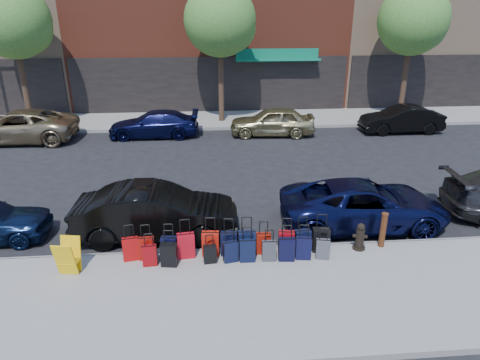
{
  "coord_description": "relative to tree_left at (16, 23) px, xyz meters",
  "views": [
    {
      "loc": [
        -0.48,
        -14.4,
        6.16
      ],
      "look_at": [
        0.62,
        -1.5,
        0.91
      ],
      "focal_mm": 32.0,
      "sensor_mm": 36.0,
      "label": 1
    }
  ],
  "objects": [
    {
      "name": "suitcase_back_4",
      "position": [
        9.41,
        -14.61,
        -5.02
      ],
      "size": [
        0.34,
        0.22,
        0.76
      ],
      "rotation": [
        0.0,
        0.0,
        0.12
      ],
      "color": "black",
      "rests_on": "sidewalk_near"
    },
    {
      "name": "curb_near",
      "position": [
        9.86,
        -13.98,
        -5.34
      ],
      "size": [
        60.0,
        0.08,
        0.15
      ],
      "primitive_type": "cube",
      "color": "gray",
      "rests_on": "ground"
    },
    {
      "name": "suitcase_front_2",
      "position": [
        8.38,
        -14.32,
        -4.96
      ],
      "size": [
        0.42,
        0.26,
        0.96
      ],
      "rotation": [
        0.0,
        0.0,
        -0.1
      ],
      "color": "black",
      "rests_on": "sidewalk_near"
    },
    {
      "name": "car_near_1",
      "position": [
        7.94,
        -12.9,
        -4.65
      ],
      "size": [
        4.64,
        1.74,
        1.52
      ],
      "primitive_type": "imported",
      "rotation": [
        0.0,
        0.0,
        1.54
      ],
      "color": "black",
      "rests_on": "ground"
    },
    {
      "name": "bollard",
      "position": [
        14.03,
        -14.21,
        -4.75
      ],
      "size": [
        0.18,
        0.18,
        0.98
      ],
      "color": "#38190C",
      "rests_on": "sidewalk_near"
    },
    {
      "name": "suitcase_back_10",
      "position": [
        12.29,
        -14.65,
        -5.0
      ],
      "size": [
        0.39,
        0.27,
        0.84
      ],
      "rotation": [
        0.0,
        0.0,
        -0.21
      ],
      "color": "#424348",
      "rests_on": "sidewalk_near"
    },
    {
      "name": "car_far_1",
      "position": [
        6.82,
        -2.51,
        -4.76
      ],
      "size": [
        4.54,
        1.9,
        1.31
      ],
      "primitive_type": "imported",
      "rotation": [
        0.0,
        0.0,
        -1.59
      ],
      "color": "#0B0E33",
      "rests_on": "ground"
    },
    {
      "name": "suitcase_front_8",
      "position": [
        11.41,
        -14.31,
        -4.96
      ],
      "size": [
        0.43,
        0.27,
        0.98
      ],
      "rotation": [
        0.0,
        0.0,
        -0.13
      ],
      "color": "#9F0A12",
      "rests_on": "sidewalk_near"
    },
    {
      "name": "car_far_2",
      "position": [
        12.83,
        -2.75,
        -4.68
      ],
      "size": [
        4.41,
        2.06,
        1.46
      ],
      "primitive_type": "imported",
      "rotation": [
        0.0,
        0.0,
        -1.65
      ],
      "color": "tan",
      "rests_on": "ground"
    },
    {
      "name": "suitcase_back_7",
      "position": [
        10.91,
        -14.63,
        -5.0
      ],
      "size": [
        0.37,
        0.23,
        0.85
      ],
      "rotation": [
        0.0,
        0.0,
        -0.06
      ],
      "color": "#39393E",
      "rests_on": "sidewalk_near"
    },
    {
      "name": "sidewalk_far",
      "position": [
        9.86,
        0.5,
        -5.34
      ],
      "size": [
        60.0,
        4.0,
        0.15
      ],
      "primitive_type": "cube",
      "color": "gray",
      "rests_on": "ground"
    },
    {
      "name": "display_rack",
      "position": [
        6.01,
        -14.77,
        -4.83
      ],
      "size": [
        0.57,
        0.61,
        0.88
      ],
      "rotation": [
        0.0,
        0.0,
        -0.17
      ],
      "color": "yellow",
      "rests_on": "sidewalk_near"
    },
    {
      "name": "suitcase_front_10",
      "position": [
        12.33,
        -14.31,
        -4.93
      ],
      "size": [
        0.46,
        0.28,
        1.05
      ],
      "rotation": [
        0.0,
        0.0,
        -0.1
      ],
      "color": "black",
      "rests_on": "sidewalk_near"
    },
    {
      "name": "suitcase_back_8",
      "position": [
        11.35,
        -14.65,
        -4.96
      ],
      "size": [
        0.42,
        0.27,
        0.96
      ],
      "rotation": [
        0.0,
        0.0,
        -0.09
      ],
      "color": "black",
      "rests_on": "sidewalk_near"
    },
    {
      "name": "suitcase_front_1",
      "position": [
        7.81,
        -14.3,
        -4.96
      ],
      "size": [
        0.41,
        0.24,
        0.95
      ],
      "rotation": [
        0.0,
        0.0,
        0.07
      ],
      "color": "#951009",
      "rests_on": "sidewalk_near"
    },
    {
      "name": "suitcase_front_3",
      "position": [
        8.81,
        -14.3,
        -4.93
      ],
      "size": [
        0.46,
        0.29,
        1.05
      ],
      "rotation": [
        0.0,
        0.0,
        0.12
      ],
      "color": "#B50B18",
      "rests_on": "sidewalk_near"
    },
    {
      "name": "suitcase_back_6",
      "position": [
        10.36,
        -14.61,
        -4.97
      ],
      "size": [
        0.4,
        0.23,
        0.93
      ],
      "rotation": [
        0.0,
        0.0,
        -0.02
      ],
      "color": "black",
      "rests_on": "sidewalk_near"
    },
    {
      "name": "car_near_2",
      "position": [
        14.05,
        -12.71,
        -4.72
      ],
      "size": [
        5.02,
        2.44,
        1.38
      ],
      "primitive_type": "imported",
      "rotation": [
        0.0,
        0.0,
        1.54
      ],
      "color": "#0B0F34",
      "rests_on": "ground"
    },
    {
      "name": "suitcase_front_9",
      "position": [
        11.84,
        -14.28,
        -4.95
      ],
      "size": [
        0.43,
        0.27,
        0.98
      ],
      "rotation": [
        0.0,
        0.0,
        0.11
      ],
      "color": "black",
      "rests_on": "sidewalk_near"
    },
    {
      "name": "suitcase_back_9",
      "position": [
        11.8,
        -14.62,
        -4.97
      ],
      "size": [
        0.42,
        0.28,
        0.94
      ],
      "rotation": [
        0.0,
        0.0,
        -0.14
      ],
      "color": "black",
      "rests_on": "sidewalk_near"
    },
    {
      "name": "suitcase_front_0",
      "position": [
        7.41,
        -14.3,
        -4.96
      ],
      "size": [
        0.43,
        0.29,
        0.96
      ],
      "rotation": [
        0.0,
        0.0,
        0.18
      ],
      "color": "#AA0B0B",
      "rests_on": "sidewalk_near"
    },
    {
      "name": "suitcase_front_6",
      "position": [
        10.37,
        -14.31,
        -4.93
      ],
      "size": [
        0.44,
        0.24,
        1.06
      ],
      "rotation": [
        0.0,
        0.0,
        0.0
      ],
      "color": "black",
      "rests_on": "sidewalk_near"
    },
    {
      "name": "suitcase_front_4",
      "position": [
        9.44,
        -14.26,
        -4.93
      ],
      "size": [
        0.46,
        0.28,
        1.05
      ],
      "rotation": [
        0.0,
        0.0,
        -0.09
      ],
      "color": "#B2170B",
      "rests_on": "sidewalk_near"
    },
    {
      "name": "tree_left",
      "position": [
        0.0,
        0.0,
        0.0
      ],
      "size": [
        3.8,
        3.8,
        7.27
      ],
      "color": "black",
      "rests_on": "sidewalk_far"
    },
    {
      "name": "car_far_3",
      "position": [
        19.65,
        -2.78,
        -4.72
      ],
      "size": [
        4.22,
        1.5,
        1.39
      ],
      "primitive_type": "imported",
      "rotation": [
        0.0,
        0.0,
        -1.56
      ],
      "color": "black",
      "rests_on": "ground"
    },
    {
      "name": "curb_far",
      "position": [
        9.86,
        -1.52,
        -5.34
      ],
      "size": [
        60.0,
        0.08,
        0.15
      ],
      "primitive_type": "cube",
      "color": "gray",
      "rests_on": "ground"
    },
    {
      "name": "suitcase_back_5",
      "position": [
        9.93,
        -14.59,
        -4.99
      ],
      "size": [
        0.4,
        0.28,
        0.87
      ],
      "rotation": [
        0.0,
        0.0,
        0.21
      ],
      "color": "black",
      "rests_on": "sidewalk_near"
    },
    {
      "name": "sidewalk_near",
      "position": [
        9.86,
        -16.0,
        -5.34
      ],
      "size": [
        60.0,
        4.0,
        0.15
      ],
      "primitive_type": "cube",
      "color": "gray",
      "rests_on": "ground"
    },
    {
      "name": "car_far_0",
      "position": [
        0.3,
        -2.82,
        -4.64
      ],
      "size": [
        5.61,
        2.67,
        1.55
      ],
      "primitive_type": "imported",
      "rotation": [
        0.0,
        0.0,
        -1.59
      ],
      "color": "#99825D",
      "rests_on": "ground"
    },
    {
      "name": "ground",
      "position": [
        9.86,
        -9.5,
        -5.41
      ],
      "size": [
        120.0,
        120.0,
        0.0
      ],
      "primitive_type": "plane",
      "color": "black",
      "rests_on": "ground"
    },
    {
      "name": "tree_right",
      "position": [
        21.0,
        0.0,
        0.0
      ],
      "size": [
        3.8,
        3.8,
        7.27
      ],
      "color": "black",
      "rests_on": "sidewalk_far"
    },
    {
      "name": "suitcase_back_1",
      "position": [
        7.91,
        -14.59,
        -4.99
      ],
      "size": [
        0.37,
        0.23,
        0.86
      ],
      "rotation": [
        0.0,
        0.0,
        0.07
      ],
      "color": "maroon",
      "rests_on": "sidewalk_near"
    },
    {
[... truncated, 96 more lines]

